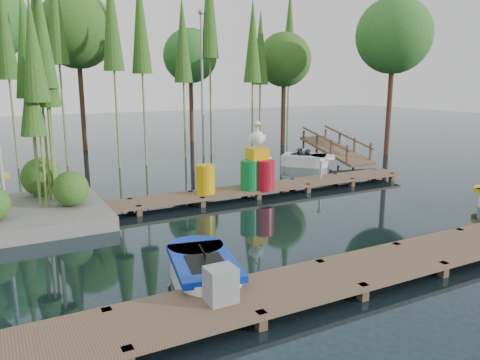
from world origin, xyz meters
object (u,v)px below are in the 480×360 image
boat_blue (204,272)px  yellow_barrel (205,179)px  utility_cabinet (221,284)px  drum_cluster (259,169)px

boat_blue → yellow_barrel: bearing=77.2°
utility_cabinet → drum_cluster: 8.34m
yellow_barrel → drum_cluster: size_ratio=0.41×
boat_blue → drum_cluster: size_ratio=1.22×
utility_cabinet → yellow_barrel: yellow_barrel is taller
yellow_barrel → utility_cabinet: bearing=-112.3°
yellow_barrel → boat_blue: bearing=-114.6°
boat_blue → drum_cluster: 7.13m
utility_cabinet → yellow_barrel: (2.86, 7.00, 0.16)m
boat_blue → utility_cabinet: utility_cabinet is taller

